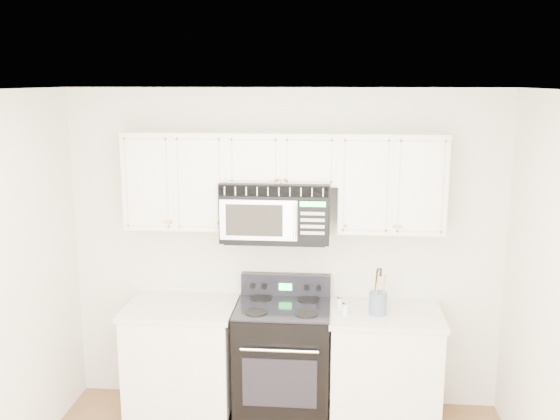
# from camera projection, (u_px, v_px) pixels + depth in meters

# --- Properties ---
(room) EXTENTS (3.51, 3.51, 2.61)m
(room) POSITION_uv_depth(u_px,v_px,m) (259.00, 337.00, 3.36)
(room) COLOR #986541
(room) RESTS_ON ground
(base_cabinet_left) EXTENTS (0.86, 0.65, 0.92)m
(base_cabinet_left) POSITION_uv_depth(u_px,v_px,m) (182.00, 363.00, 5.01)
(base_cabinet_left) COLOR white
(base_cabinet_left) RESTS_ON ground
(base_cabinet_right) EXTENTS (0.86, 0.65, 0.92)m
(base_cabinet_right) POSITION_uv_depth(u_px,v_px,m) (383.00, 371.00, 4.87)
(base_cabinet_right) COLOR white
(base_cabinet_right) RESTS_ON ground
(range) EXTENTS (0.73, 0.66, 1.11)m
(range) POSITION_uv_depth(u_px,v_px,m) (283.00, 360.00, 4.93)
(range) COLOR black
(range) RESTS_ON ground
(upper_cabinets) EXTENTS (2.44, 0.37, 0.75)m
(upper_cabinets) POSITION_uv_depth(u_px,v_px,m) (283.00, 176.00, 4.77)
(upper_cabinets) COLOR white
(upper_cabinets) RESTS_ON ground
(microwave) EXTENTS (0.82, 0.46, 0.46)m
(microwave) POSITION_uv_depth(u_px,v_px,m) (276.00, 210.00, 4.78)
(microwave) COLOR black
(microwave) RESTS_ON ground
(utensil_crock) EXTENTS (0.14, 0.14, 0.36)m
(utensil_crock) POSITION_uv_depth(u_px,v_px,m) (378.00, 303.00, 4.70)
(utensil_crock) COLOR slate
(utensil_crock) RESTS_ON base_cabinet_right
(shaker_salt) EXTENTS (0.04, 0.04, 0.10)m
(shaker_salt) POSITION_uv_depth(u_px,v_px,m) (340.00, 302.00, 4.81)
(shaker_salt) COLOR silver
(shaker_salt) RESTS_ON base_cabinet_right
(shaker_pepper) EXTENTS (0.05, 0.05, 0.11)m
(shaker_pepper) POSITION_uv_depth(u_px,v_px,m) (345.00, 308.00, 4.67)
(shaker_pepper) COLOR silver
(shaker_pepper) RESTS_ON base_cabinet_right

